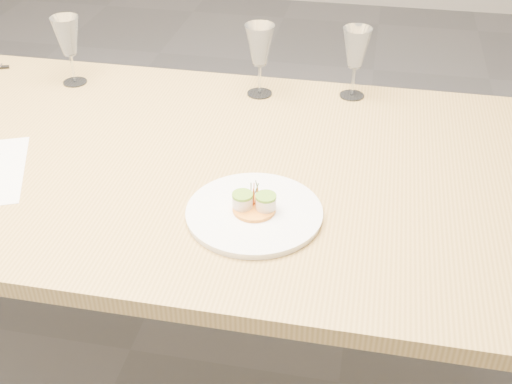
% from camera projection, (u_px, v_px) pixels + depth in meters
% --- Properties ---
extents(ground, '(7.00, 7.00, 0.00)m').
position_uv_depth(ground, '(130.00, 350.00, 2.05)').
color(ground, slate).
rests_on(ground, ground).
extents(dining_table, '(2.40, 1.00, 0.75)m').
position_uv_depth(dining_table, '(101.00, 171.00, 1.66)').
color(dining_table, tan).
rests_on(dining_table, ground).
extents(dinner_plate, '(0.30, 0.30, 0.08)m').
position_uv_depth(dinner_plate, '(254.00, 212.00, 1.38)').
color(dinner_plate, white).
rests_on(dinner_plate, dining_table).
extents(wine_glass_1, '(0.08, 0.08, 0.20)m').
position_uv_depth(wine_glass_1, '(67.00, 38.00, 1.85)').
color(wine_glass_1, white).
rests_on(wine_glass_1, dining_table).
extents(wine_glass_2, '(0.08, 0.08, 0.21)m').
position_uv_depth(wine_glass_2, '(260.00, 47.00, 1.79)').
color(wine_glass_2, white).
rests_on(wine_glass_2, dining_table).
extents(wine_glass_3, '(0.08, 0.08, 0.20)m').
position_uv_depth(wine_glass_3, '(356.00, 49.00, 1.78)').
color(wine_glass_3, white).
rests_on(wine_glass_3, dining_table).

